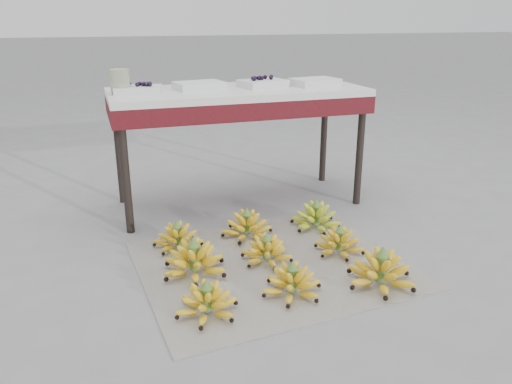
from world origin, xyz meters
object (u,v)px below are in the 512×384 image
object	(u,v)px
bunch_front_right	(381,272)
tray_far_right	(315,82)
bunch_front_left	(207,302)
bunch_front_center	(292,283)
bunch_back_right	(316,218)
glass_jar	(120,82)
bunch_mid_center	(267,251)
vendor_table	(238,102)
newspaper_mat	(272,264)
bunch_mid_right	(339,243)
bunch_back_left	(178,238)
tray_left	(199,86)
bunch_back_center	(247,226)
tray_right	(263,83)
tray_far_left	(139,89)
bunch_mid_left	(195,261)

from	to	relation	value
bunch_front_right	tray_far_right	xyz separation A→B (m)	(0.20, 1.19, 0.69)
bunch_front_left	tray_far_right	bearing A→B (deg)	51.68
bunch_front_center	bunch_back_right	xyz separation A→B (m)	(0.41, 0.63, 0.00)
bunch_front_center	glass_jar	distance (m)	1.49
bunch_mid_center	vendor_table	xyz separation A→B (m)	(0.11, 0.84, 0.59)
newspaper_mat	bunch_mid_right	distance (m)	0.37
bunch_front_right	tray_far_right	size ratio (longest dim) A/B	1.08
bunch_front_right	bunch_back_left	bearing A→B (deg)	135.26
tray_left	bunch_front_left	bearing A→B (deg)	-102.31
bunch_mid_center	bunch_back_right	size ratio (longest dim) A/B	0.80
newspaper_mat	bunch_back_left	size ratio (longest dim) A/B	3.93
newspaper_mat	bunch_back_center	world-z (taller)	bunch_back_center
bunch_mid_right	tray_left	bearing A→B (deg)	101.47
bunch_mid_right	tray_right	world-z (taller)	tray_right
bunch_front_right	tray_right	bearing A→B (deg)	91.40
tray_far_left	newspaper_mat	bearing A→B (deg)	-60.21
bunch_front_right	vendor_table	world-z (taller)	vendor_table
bunch_back_left	bunch_back_center	xyz separation A→B (m)	(0.38, 0.02, 0.00)
bunch_mid_center	glass_jar	size ratio (longest dim) A/B	1.97
bunch_front_left	bunch_front_center	xyz separation A→B (m)	(0.38, 0.03, 0.00)
bunch_mid_right	vendor_table	size ratio (longest dim) A/B	0.20
bunch_front_left	bunch_mid_left	xyz separation A→B (m)	(0.02, 0.35, 0.01)
newspaper_mat	bunch_front_left	distance (m)	0.52
bunch_back_center	tray_far_right	world-z (taller)	tray_far_right
tray_left	bunch_front_center	bearing A→B (deg)	-84.53
vendor_table	glass_jar	bearing A→B (deg)	-178.63
bunch_mid_right	bunch_back_right	size ratio (longest dim) A/B	0.93
bunch_front_center	bunch_mid_center	size ratio (longest dim) A/B	1.21
tray_far_left	bunch_mid_center	bearing A→B (deg)	-60.12
bunch_back_center	vendor_table	bearing A→B (deg)	100.68
tray_left	tray_right	world-z (taller)	tray_right
bunch_mid_left	bunch_mid_center	bearing A→B (deg)	-0.95
vendor_table	tray_right	xyz separation A→B (m)	(0.16, 0.01, 0.11)
bunch_back_center	tray_far_right	xyz separation A→B (m)	(0.61, 0.50, 0.69)
bunch_mid_center	tray_far_right	bearing A→B (deg)	49.14
newspaper_mat	bunch_back_right	world-z (taller)	bunch_back_right
bunch_back_right	bunch_back_left	bearing A→B (deg)	168.40
glass_jar	newspaper_mat	bearing A→B (deg)	-55.49
bunch_back_right	tray_right	bearing A→B (deg)	90.66
bunch_front_center	bunch_mid_center	distance (m)	0.33
tray_left	bunch_mid_right	bearing A→B (deg)	-61.00
bunch_back_left	tray_right	xyz separation A→B (m)	(0.66, 0.57, 0.70)
bunch_back_right	tray_far_right	distance (m)	0.88
bunch_front_center	glass_jar	bearing A→B (deg)	132.64
bunch_back_center	tray_far_left	world-z (taller)	tray_far_left
tray_far_right	glass_jar	xyz separation A→B (m)	(-1.18, 0.02, 0.05)
bunch_front_left	bunch_front_right	world-z (taller)	bunch_front_right
newspaper_mat	vendor_table	xyz separation A→B (m)	(0.10, 0.88, 0.65)
bunch_mid_right	bunch_mid_center	bearing A→B (deg)	158.15
bunch_mid_right	bunch_back_left	size ratio (longest dim) A/B	0.98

